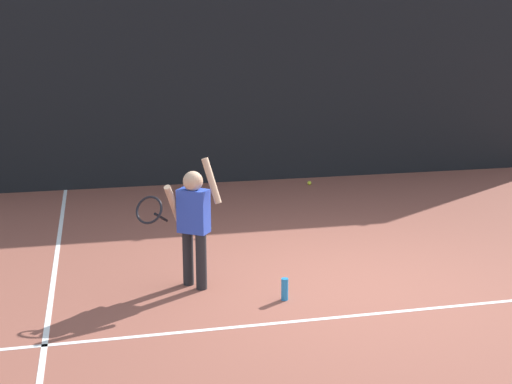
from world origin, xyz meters
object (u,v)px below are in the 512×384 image
at_px(tennis_player, 192,218).
at_px(tennis_ball_1, 193,195).
at_px(tennis_ball_3, 209,228).
at_px(tennis_ball_2, 309,183).
at_px(tennis_ball_4, 200,236).
at_px(water_bottle, 285,289).

height_order(tennis_player, tennis_ball_1, tennis_player).
distance_m(tennis_player, tennis_ball_1, 3.82).
bearing_deg(tennis_player, tennis_ball_3, 111.25).
bearing_deg(tennis_ball_2, tennis_ball_3, -132.79).
height_order(tennis_ball_1, tennis_ball_4, same).
height_order(water_bottle, tennis_ball_3, water_bottle).
distance_m(tennis_player, tennis_ball_4, 1.80).
bearing_deg(tennis_ball_4, tennis_ball_1, 84.36).
height_order(tennis_ball_2, tennis_ball_3, same).
bearing_deg(tennis_ball_4, tennis_ball_3, 61.58).
xyz_separation_m(tennis_player, tennis_ball_3, (0.47, 1.93, -0.69)).
bearing_deg(tennis_ball_2, water_bottle, -109.82).
xyz_separation_m(tennis_ball_1, tennis_ball_2, (1.98, 0.40, 0.00)).
bearing_deg(tennis_ball_1, tennis_player, -97.89).
distance_m(tennis_ball_3, tennis_ball_4, 0.35).
bearing_deg(tennis_player, tennis_ball_1, 117.14).
relative_size(tennis_player, water_bottle, 6.14).
bearing_deg(water_bottle, tennis_ball_2, 70.18).
xyz_separation_m(water_bottle, tennis_ball_4, (-0.51, 2.17, -0.08)).
bearing_deg(tennis_ball_1, tennis_ball_3, -91.34).
height_order(tennis_ball_2, tennis_ball_4, same).
relative_size(tennis_ball_1, tennis_ball_3, 1.00).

